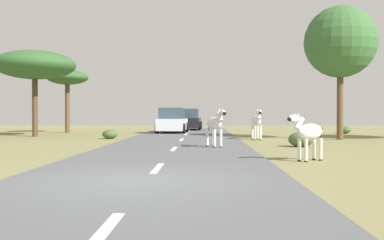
{
  "coord_description": "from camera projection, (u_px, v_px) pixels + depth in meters",
  "views": [
    {
      "loc": [
        1.38,
        -8.94,
        1.39
      ],
      "look_at": [
        0.8,
        13.3,
        1.07
      ],
      "focal_mm": 41.82,
      "sensor_mm": 36.0,
      "label": 1
    }
  ],
  "objects": [
    {
      "name": "ground_plane",
      "position": [
        135.0,
        183.0,
        8.99
      ],
      "size": [
        90.0,
        90.0,
        0.0
      ],
      "primitive_type": "plane",
      "color": "olive"
    },
    {
      "name": "road",
      "position": [
        147.0,
        182.0,
        8.98
      ],
      "size": [
        6.0,
        64.0,
        0.05
      ],
      "primitive_type": "cube",
      "color": "#56595B",
      "rests_on": "ground_plane"
    },
    {
      "name": "lane_markings",
      "position": [
        140.0,
        188.0,
        7.98
      ],
      "size": [
        0.16,
        56.0,
        0.01
      ],
      "color": "silver",
      "rests_on": "road"
    },
    {
      "name": "zebra_0",
      "position": [
        215.0,
        124.0,
        17.83
      ],
      "size": [
        0.9,
        1.55,
        1.55
      ],
      "rotation": [
        0.0,
        0.0,
        3.56
      ],
      "color": "silver",
      "rests_on": "road"
    },
    {
      "name": "zebra_1",
      "position": [
        308.0,
        132.0,
        13.02
      ],
      "size": [
        1.31,
        1.07,
        1.42
      ],
      "rotation": [
        0.0,
        0.0,
        2.21
      ],
      "color": "silver",
      "rests_on": "ground_plane"
    },
    {
      "name": "zebra_3",
      "position": [
        257.0,
        121.0,
        23.54
      ],
      "size": [
        0.54,
        1.75,
        1.64
      ],
      "rotation": [
        0.0,
        0.0,
        3.22
      ],
      "color": "silver",
      "rests_on": "ground_plane"
    },
    {
      "name": "car_0",
      "position": [
        172.0,
        121.0,
        31.49
      ],
      "size": [
        2.17,
        4.42,
        1.74
      ],
      "rotation": [
        0.0,
        0.0,
        -0.05
      ],
      "color": "silver",
      "rests_on": "road"
    },
    {
      "name": "car_1",
      "position": [
        189.0,
        120.0,
        37.11
      ],
      "size": [
        2.14,
        4.4,
        1.74
      ],
      "rotation": [
        0.0,
        0.0,
        -0.04
      ],
      "color": "black",
      "rests_on": "road"
    },
    {
      "name": "tree_1",
      "position": [
        340.0,
        42.0,
        23.86
      ],
      "size": [
        3.83,
        3.83,
        7.15
      ],
      "color": "brown",
      "rests_on": "ground_plane"
    },
    {
      "name": "tree_2",
      "position": [
        35.0,
        65.0,
        26.95
      ],
      "size": [
        4.87,
        4.87,
        5.18
      ],
      "color": "#4C3823",
      "rests_on": "ground_plane"
    },
    {
      "name": "tree_5",
      "position": [
        67.0,
        79.0,
        32.26
      ],
      "size": [
        2.99,
        2.99,
        4.54
      ],
      "color": "brown",
      "rests_on": "ground_plane"
    },
    {
      "name": "bush_1",
      "position": [
        301.0,
        139.0,
        18.68
      ],
      "size": [
        1.05,
        0.94,
        0.63
      ],
      "primitive_type": "ellipsoid",
      "color": "#425B2D",
      "rests_on": "ground_plane"
    },
    {
      "name": "bush_3",
      "position": [
        110.0,
        134.0,
        24.59
      ],
      "size": [
        0.85,
        0.76,
        0.51
      ],
      "primitive_type": "ellipsoid",
      "color": "#425B2D",
      "rests_on": "ground_plane"
    },
    {
      "name": "bush_4",
      "position": [
        345.0,
        130.0,
        30.99
      ],
      "size": [
        0.89,
        0.8,
        0.53
      ],
      "primitive_type": "ellipsoid",
      "color": "#425B2D",
      "rests_on": "ground_plane"
    }
  ]
}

